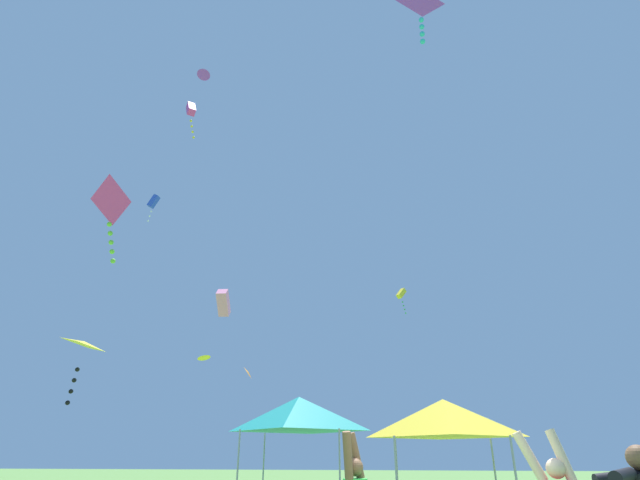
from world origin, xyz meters
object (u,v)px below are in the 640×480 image
at_px(kite_magenta_diamond, 112,205).
at_px(kite_magenta_box, 191,110).
at_px(kite_yellow_box, 401,294).
at_px(kite_purple_diamond, 421,2).
at_px(kite_yellow_diamond, 83,347).
at_px(kite_pink_box, 223,303).
at_px(kite_purple_delta, 204,74).
at_px(kite_orange_diamond, 249,373).
at_px(kite_yellow_delta, 204,357).
at_px(kite_blue_box, 153,202).
at_px(canopy_tent_yellow, 444,418).
at_px(canopy_tent_teal, 299,414).

relative_size(kite_magenta_diamond, kite_magenta_box, 1.05).
bearing_deg(kite_yellow_box, kite_purple_diamond, -85.88).
bearing_deg(kite_yellow_diamond, kite_yellow_box, 36.45).
xyz_separation_m(kite_pink_box, kite_purple_diamond, (10.43, -9.71, 8.64)).
xyz_separation_m(kite_purple_delta, kite_yellow_diamond, (-3.65, -0.64, -15.05)).
relative_size(kite_orange_diamond, kite_magenta_box, 0.23).
relative_size(kite_yellow_delta, kite_magenta_box, 0.33).
bearing_deg(kite_magenta_diamond, kite_pink_box, 76.24).
height_order(kite_blue_box, kite_yellow_diamond, kite_blue_box).
bearing_deg(kite_magenta_box, canopy_tent_yellow, -42.32).
relative_size(kite_magenta_diamond, kite_yellow_diamond, 1.11).
xyz_separation_m(kite_orange_diamond, kite_magenta_box, (-2.47, -9.52, 16.78)).
bearing_deg(kite_magenta_box, kite_orange_diamond, 75.44).
distance_m(canopy_tent_yellow, kite_blue_box, 24.62).
bearing_deg(kite_purple_diamond, kite_purple_delta, 152.08).
bearing_deg(kite_yellow_diamond, kite_yellow_delta, 75.94).
relative_size(kite_blue_box, kite_magenta_diamond, 0.64).
distance_m(canopy_tent_teal, kite_pink_box, 11.31).
bearing_deg(kite_yellow_box, kite_yellow_diamond, -143.55).
xyz_separation_m(kite_blue_box, kite_magenta_diamond, (4.09, -10.29, -5.91)).
xyz_separation_m(kite_purple_diamond, kite_yellow_diamond, (-14.95, 5.35, -11.66)).
bearing_deg(kite_yellow_diamond, kite_magenta_box, 90.10).
height_order(kite_pink_box, kite_yellow_diamond, kite_pink_box).
height_order(canopy_tent_yellow, kite_purple_diamond, kite_purple_diamond).
xyz_separation_m(kite_blue_box, kite_purple_delta, (5.19, -5.98, 4.41)).
relative_size(canopy_tent_yellow, kite_blue_box, 1.46).
bearing_deg(canopy_tent_yellow, kite_yellow_diamond, 157.27).
relative_size(kite_magenta_box, kite_purple_diamond, 0.97).
bearing_deg(kite_purple_diamond, canopy_tent_yellow, -136.33).
bearing_deg(canopy_tent_teal, kite_pink_box, 125.69).
relative_size(kite_yellow_delta, kite_yellow_diamond, 0.35).
height_order(kite_yellow_box, kite_orange_diamond, kite_yellow_box).
relative_size(kite_purple_delta, kite_purple_diamond, 0.26).
distance_m(kite_yellow_box, kite_blue_box, 16.81).
height_order(kite_yellow_delta, kite_purple_diamond, kite_purple_diamond).
bearing_deg(canopy_tent_teal, kite_orange_diamond, 110.92).
height_order(kite_magenta_diamond, kite_yellow_diamond, kite_magenta_diamond).
height_order(canopy_tent_yellow, kite_blue_box, kite_blue_box).
xyz_separation_m(kite_yellow_box, kite_blue_box, (-15.37, -3.60, 5.76)).
height_order(kite_yellow_delta, kite_yellow_diamond, kite_yellow_delta).
bearing_deg(kite_orange_diamond, kite_magenta_diamond, -89.75).
bearing_deg(kite_yellow_diamond, kite_purple_delta, 9.90).
relative_size(kite_pink_box, kite_magenta_box, 0.44).
height_order(canopy_tent_teal, kite_purple_delta, kite_purple_delta).
height_order(kite_blue_box, kite_yellow_delta, kite_blue_box).
distance_m(kite_pink_box, kite_yellow_diamond, 6.96).
xyz_separation_m(canopy_tent_teal, canopy_tent_yellow, (4.20, -2.59, -0.33)).
relative_size(kite_yellow_delta, kite_magenta_diamond, 0.32).
distance_m(kite_orange_diamond, kite_magenta_box, 19.45).
relative_size(kite_pink_box, kite_purple_delta, 1.65).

